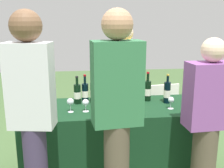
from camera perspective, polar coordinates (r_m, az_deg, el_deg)
tasting_table at (r=3.03m, az=-0.00°, el=-11.69°), size 1.86×0.75×0.76m
wine_bottle_0 at (r=2.99m, az=-7.37°, el=-2.06°), size 0.08×0.08×0.31m
wine_bottle_1 at (r=3.03m, az=-5.72°, el=-1.81°), size 0.07×0.07×0.32m
wine_bottle_2 at (r=3.00m, az=-4.01°, el=-1.76°), size 0.07×0.07×0.33m
wine_bottle_3 at (r=2.97m, az=0.37°, el=-1.96°), size 0.07×0.07×0.32m
wine_bottle_4 at (r=3.03m, az=2.12°, el=-1.73°), size 0.08×0.08×0.31m
wine_bottle_5 at (r=3.06m, az=4.08°, el=-1.72°), size 0.07×0.07×0.30m
wine_bottle_6 at (r=3.09m, az=7.54°, el=-1.37°), size 0.08×0.08×0.33m
wine_bottle_7 at (r=3.05m, az=11.61°, el=-1.72°), size 0.07×0.07×0.33m
wine_glass_0 at (r=2.72m, az=-8.83°, el=-3.83°), size 0.07×0.07×0.15m
wine_glass_1 at (r=2.72m, az=-5.63°, el=-4.01°), size 0.07×0.07×0.13m
wine_glass_2 at (r=2.68m, az=-2.51°, el=-4.12°), size 0.07×0.07×0.14m
wine_glass_3 at (r=2.79m, az=-0.15°, el=-3.21°), size 0.07×0.07×0.15m
wine_glass_4 at (r=2.86m, az=12.42°, el=-3.41°), size 0.06×0.06×0.13m
server_pouring at (r=3.42m, az=2.57°, el=0.12°), size 0.41×0.24×1.62m
guest_0 at (r=2.16m, az=-16.58°, el=-5.64°), size 0.36×0.24×1.75m
guest_1 at (r=2.12m, az=1.03°, el=-5.85°), size 0.40×0.25×1.76m
guest_2 at (r=2.51m, az=19.55°, el=-7.09°), size 0.41×0.24×1.54m
menu_board at (r=4.00m, az=9.72°, el=-5.48°), size 0.62×0.11×0.76m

